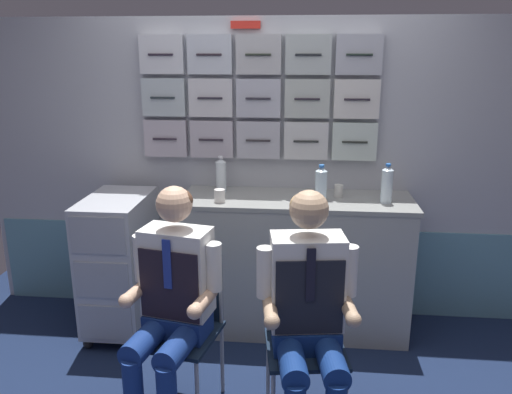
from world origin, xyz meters
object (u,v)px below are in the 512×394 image
crew_member_left (171,297)px  coffee_cup_white (339,190)px  sparkling_bottle_green (321,185)px  folding_chair_right (303,324)px  service_trolley (120,261)px  folding_chair_left (185,312)px  crew_member_right (309,308)px

crew_member_left → coffee_cup_white: size_ratio=15.13×
crew_member_left → sparkling_bottle_green: bearing=49.5°
crew_member_left → folding_chair_right: bearing=7.6°
folding_chair_right → coffee_cup_white: bearing=77.2°
service_trolley → sparkling_bottle_green: 1.48m
crew_member_left → folding_chair_right: 0.71m
folding_chair_left → folding_chair_right: 0.66m
folding_chair_right → sparkling_bottle_green: size_ratio=3.41×
service_trolley → sparkling_bottle_green: sparkling_bottle_green is taller
folding_chair_left → crew_member_right: (0.68, -0.22, 0.18)m
folding_chair_right → service_trolley: bearing=149.7°
service_trolley → crew_member_right: size_ratio=0.76×
coffee_cup_white → folding_chair_left: bearing=-134.3°
folding_chair_right → coffee_cup_white: size_ratio=10.16×
service_trolley → crew_member_right: crew_member_right is taller
folding_chair_right → sparkling_bottle_green: (0.09, 0.82, 0.56)m
folding_chair_left → folding_chair_right: size_ratio=1.00×
service_trolley → crew_member_left: crew_member_left is taller
service_trolley → folding_chair_right: bearing=-30.3°
sparkling_bottle_green → crew_member_right: bearing=-94.1°
folding_chair_left → crew_member_left: bearing=-101.4°
service_trolley → folding_chair_left: (0.62, -0.68, 0.01)m
folding_chair_left → crew_member_left: 0.24m
crew_member_left → crew_member_right: bearing=-5.4°
folding_chair_left → service_trolley: bearing=132.5°
folding_chair_right → coffee_cup_white: (0.22, 0.96, 0.48)m
folding_chair_left → coffee_cup_white: 1.34m
crew_member_right → sparkling_bottle_green: size_ratio=5.15×
crew_member_left → coffee_cup_white: 1.42m
crew_member_left → service_trolley: bearing=125.3°
crew_member_right → coffee_cup_white: (0.20, 1.12, 0.30)m
service_trolley → sparkling_bottle_green: (1.37, 0.07, 0.56)m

